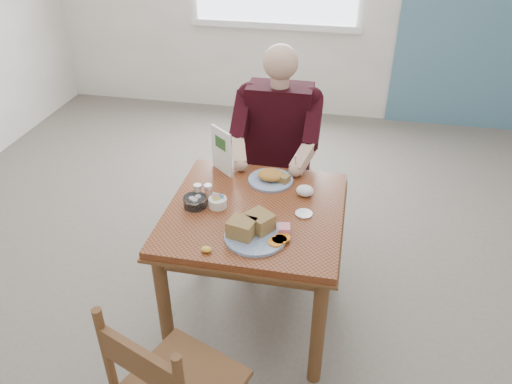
% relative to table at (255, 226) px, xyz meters
% --- Properties ---
extents(floor, '(6.00, 6.00, 0.00)m').
position_rel_table_xyz_m(floor, '(0.00, 0.00, -0.64)').
color(floor, '#5F564D').
rests_on(floor, ground).
extents(lemon_wedge, '(0.06, 0.04, 0.03)m').
position_rel_table_xyz_m(lemon_wedge, '(-0.15, -0.38, 0.13)').
color(lemon_wedge, gold).
rests_on(lemon_wedge, table).
extents(napkin, '(0.11, 0.10, 0.06)m').
position_rel_table_xyz_m(napkin, '(0.24, 0.18, 0.14)').
color(napkin, white).
rests_on(napkin, table).
extents(metal_dish, '(0.11, 0.11, 0.01)m').
position_rel_table_xyz_m(metal_dish, '(0.25, -0.00, 0.12)').
color(metal_dish, silver).
rests_on(metal_dish, table).
extents(table, '(0.92, 0.92, 0.75)m').
position_rel_table_xyz_m(table, '(0.00, 0.00, 0.00)').
color(table, brown).
rests_on(table, ground).
extents(chair_far, '(0.42, 0.42, 0.95)m').
position_rel_table_xyz_m(chair_far, '(0.00, 0.80, -0.16)').
color(chair_far, brown).
rests_on(chair_far, ground).
extents(diner, '(0.53, 0.56, 1.39)m').
position_rel_table_xyz_m(diner, '(0.00, 0.71, 0.17)').
color(diner, tan).
rests_on(diner, chair_far).
extents(near_plate, '(0.39, 0.39, 0.10)m').
position_rel_table_xyz_m(near_plate, '(0.04, -0.22, 0.15)').
color(near_plate, white).
rests_on(near_plate, table).
extents(far_plate, '(0.33, 0.33, 0.07)m').
position_rel_table_xyz_m(far_plate, '(0.04, 0.29, 0.14)').
color(far_plate, white).
rests_on(far_plate, table).
extents(caddy, '(0.10, 0.10, 0.07)m').
position_rel_table_xyz_m(caddy, '(-0.19, -0.01, 0.14)').
color(caddy, white).
rests_on(caddy, table).
extents(shakers, '(0.10, 0.06, 0.09)m').
position_rel_table_xyz_m(shakers, '(-0.28, 0.03, 0.16)').
color(shakers, white).
rests_on(shakers, table).
extents(creamer, '(0.15, 0.15, 0.06)m').
position_rel_table_xyz_m(creamer, '(-0.31, -0.04, 0.14)').
color(creamer, white).
rests_on(creamer, table).
extents(menu, '(0.15, 0.13, 0.27)m').
position_rel_table_xyz_m(menu, '(-0.26, 0.34, 0.25)').
color(menu, white).
rests_on(menu, table).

